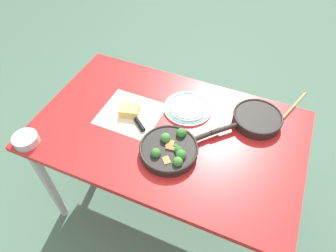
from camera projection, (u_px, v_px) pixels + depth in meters
ground_plane at (168, 201)px, 2.03m from camera, size 14.00×14.00×0.00m
dining_table_red at (168, 140)px, 1.53m from camera, size 1.31×0.81×0.75m
skillet_broccoli at (170, 149)px, 1.35m from camera, size 0.32×0.35×0.08m
skillet_eggs at (257, 119)px, 1.47m from camera, size 0.31×0.31×0.05m
wooden_spoon at (283, 117)px, 1.50m from camera, size 0.16×0.38×0.02m
parchment_sheet at (131, 114)px, 1.53m from camera, size 0.31×0.28×0.00m
grater_knife at (134, 117)px, 1.51m from camera, size 0.25×0.20×0.02m
cheese_block at (129, 110)px, 1.52m from camera, size 0.11×0.10×0.04m
dinner_plate_stack at (188, 107)px, 1.54m from camera, size 0.25×0.25×0.03m
prep_bowl_steel at (26, 140)px, 1.39m from camera, size 0.12×0.12×0.04m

